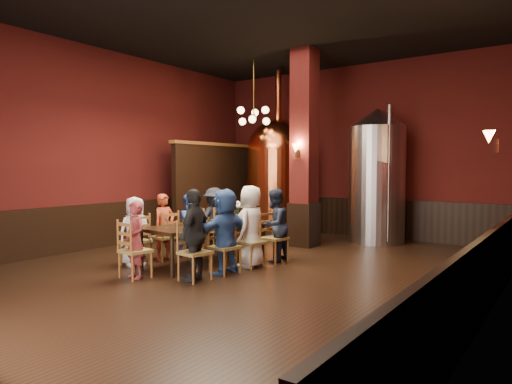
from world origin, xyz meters
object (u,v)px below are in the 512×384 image
Objects in this scene: dining_table at (206,227)px; person_1 at (164,227)px; person_0 at (135,231)px; person_2 at (191,225)px; steel_vessel at (377,176)px; rose_vase at (237,207)px; copper_kettle at (278,175)px.

person_1 reaches higher than dining_table.
person_0 is 1.33m from person_2.
steel_vessel is 8.63× the size of rose_vase.
person_1 is 3.47× the size of rose_vase.
steel_vessel is (2.54, 3.83, 0.99)m from person_2.
steel_vessel is (2.62, 4.48, 0.97)m from person_1.
person_2 is 0.29× the size of copper_kettle.
dining_table is 1.31m from person_0.
person_2 reaches higher than rose_vase.
person_0 is 0.67m from person_1.
person_2 is at bearing 158.78° from dining_table.
rose_vase is at bearing -73.73° from copper_kettle.
dining_table is 1.92× the size of person_1.
dining_table is 0.77× the size of steel_vessel.
dining_table is at bearing -71.07° from person_1.
copper_kettle reaches higher than person_1.
rose_vase is (-1.78, -3.24, -0.62)m from steel_vessel.
person_1 is at bearing 7.81° from person_0.
person_1 reaches higher than person_0.
rose_vase is (0.86, -2.95, -0.61)m from copper_kettle.
person_0 is at bearing 177.71° from person_1.
person_0 is at bearing -117.64° from steel_vessel.
person_0 reaches higher than rose_vase.
rose_vase is (0.84, 1.24, 0.34)m from person_1.
dining_table is at bearing -87.40° from rose_vase.
copper_kettle is at bearing 13.88° from person_0.
person_0 reaches higher than dining_table.
person_1 is 1.03× the size of person_2.
person_1 is at bearing -124.00° from rose_vase.
dining_table is at bearing -112.18° from steel_vessel.
person_0 is 4.95m from copper_kettle.
person_1 is 0.40× the size of steel_vessel.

